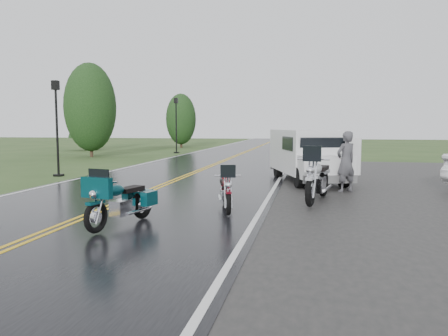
# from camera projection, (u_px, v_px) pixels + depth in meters

# --- Properties ---
(ground) EXTENTS (120.00, 120.00, 0.00)m
(ground) POSITION_uv_depth(u_px,v_px,m) (84.00, 219.00, 9.76)
(ground) COLOR #2D471E
(ground) RESTS_ON ground
(road) EXTENTS (8.00, 100.00, 0.04)m
(road) POSITION_uv_depth(u_px,v_px,m) (198.00, 172.00, 19.52)
(road) COLOR black
(road) RESTS_ON ground
(motorcycle_red) EXTENTS (1.15, 2.01, 1.12)m
(motorcycle_red) POSITION_uv_depth(u_px,v_px,m) (228.00, 193.00, 9.77)
(motorcycle_red) COLOR #550914
(motorcycle_red) RESTS_ON ground
(motorcycle_teal) EXTENTS (1.20, 2.17, 1.21)m
(motorcycle_teal) POSITION_uv_depth(u_px,v_px,m) (95.00, 204.00, 8.14)
(motorcycle_teal) COLOR #05363D
(motorcycle_teal) RESTS_ON ground
(motorcycle_silver) EXTENTS (1.40, 2.65, 1.49)m
(motorcycle_silver) POSITION_uv_depth(u_px,v_px,m) (311.00, 180.00, 10.75)
(motorcycle_silver) COLOR #AFB2B7
(motorcycle_silver) RESTS_ON ground
(van_white) EXTENTS (3.28, 5.31, 1.96)m
(van_white) POSITION_uv_depth(u_px,v_px,m) (300.00, 159.00, 14.25)
(van_white) COLOR silver
(van_white) RESTS_ON ground
(person_at_van) EXTENTS (0.82, 0.77, 1.88)m
(person_at_van) POSITION_uv_depth(u_px,v_px,m) (346.00, 163.00, 13.45)
(person_at_van) COLOR #444348
(person_at_van) RESTS_ON ground
(lamp_post_near_left) EXTENTS (0.34, 0.34, 3.92)m
(lamp_post_near_left) POSITION_uv_depth(u_px,v_px,m) (57.00, 128.00, 17.70)
(lamp_post_near_left) COLOR black
(lamp_post_near_left) RESTS_ON ground
(lamp_post_far_left) EXTENTS (0.36, 0.36, 4.17)m
(lamp_post_far_left) POSITION_uv_depth(u_px,v_px,m) (176.00, 125.00, 32.64)
(lamp_post_far_left) COLOR black
(lamp_post_far_left) RESTS_ON ground
(tree_left_mid) EXTENTS (3.38, 3.38, 5.28)m
(tree_left_mid) POSITION_uv_depth(u_px,v_px,m) (91.00, 117.00, 28.72)
(tree_left_mid) COLOR #1E3D19
(tree_left_mid) RESTS_ON ground
(tree_left_far) EXTENTS (2.81, 2.81, 4.32)m
(tree_left_far) POSITION_uv_depth(u_px,v_px,m) (181.00, 125.00, 40.90)
(tree_left_far) COLOR #1E3D19
(tree_left_far) RESTS_ON ground
(pine_left_far) EXTENTS (2.87, 2.87, 5.97)m
(pine_left_far) POSITION_uv_depth(u_px,v_px,m) (85.00, 115.00, 36.46)
(pine_left_far) COLOR #1E3D19
(pine_left_far) RESTS_ON ground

